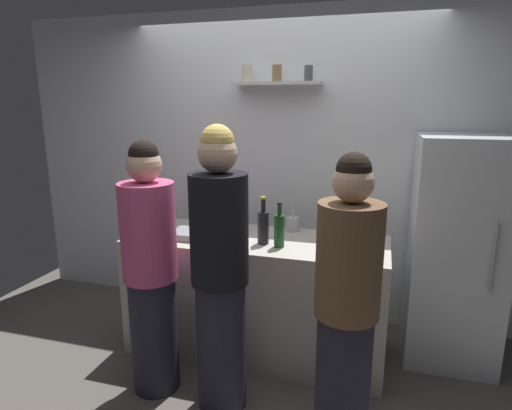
{
  "coord_description": "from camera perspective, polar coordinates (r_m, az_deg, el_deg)",
  "views": [
    {
      "loc": [
        0.83,
        -2.37,
        1.85
      ],
      "look_at": [
        -0.0,
        0.5,
        1.14
      ],
      "focal_mm": 30.28,
      "sensor_mm": 36.0,
      "label": 1
    }
  ],
  "objects": [
    {
      "name": "person_pink_top",
      "position": [
        2.82,
        -13.73,
        -8.67
      ],
      "size": [
        0.34,
        0.34,
        1.64
      ],
      "rotation": [
        0.0,
        0.0,
        1.93
      ],
      "color": "#262633",
      "rests_on": "ground"
    },
    {
      "name": "ground_plane",
      "position": [
        3.12,
        -2.78,
        -23.03
      ],
      "size": [
        5.28,
        5.28,
        0.0
      ],
      "primitive_type": "plane",
      "color": "#59544F"
    },
    {
      "name": "person_blonde",
      "position": [
        2.58,
        -4.77,
        -9.11
      ],
      "size": [
        0.34,
        0.34,
        1.74
      ],
      "rotation": [
        0.0,
        0.0,
        2.48
      ],
      "color": "#262633",
      "rests_on": "ground"
    },
    {
      "name": "wine_bottle_dark_glass",
      "position": [
        2.99,
        0.95,
        -2.81
      ],
      "size": [
        0.08,
        0.08,
        0.34
      ],
      "color": "black",
      "rests_on": "counter"
    },
    {
      "name": "water_bottle_plastic",
      "position": [
        3.17,
        -3.13,
        -2.56
      ],
      "size": [
        0.09,
        0.09,
        0.21
      ],
      "color": "silver",
      "rests_on": "counter"
    },
    {
      "name": "counter",
      "position": [
        3.3,
        0.0,
        -11.79
      ],
      "size": [
        1.87,
        0.69,
        0.89
      ],
      "primitive_type": "cube",
      "color": "#B7B2A8",
      "rests_on": "ground"
    },
    {
      "name": "wine_bottle_green_glass",
      "position": [
        2.93,
        3.09,
        -3.3
      ],
      "size": [
        0.07,
        0.07,
        0.31
      ],
      "color": "#19471E",
      "rests_on": "counter"
    },
    {
      "name": "wine_bottle_pale_glass",
      "position": [
        3.35,
        -2.27,
        -1.39
      ],
      "size": [
        0.08,
        0.08,
        0.28
      ],
      "color": "#B2BFB2",
      "rests_on": "counter"
    },
    {
      "name": "refrigerator",
      "position": [
        3.42,
        24.8,
        -5.46
      ],
      "size": [
        0.61,
        0.69,
        1.63
      ],
      "color": "silver",
      "rests_on": "ground"
    },
    {
      "name": "person_brown_jacket",
      "position": [
        2.38,
        11.86,
        -13.22
      ],
      "size": [
        0.34,
        0.34,
        1.62
      ],
      "rotation": [
        0.0,
        0.0,
        3.02
      ],
      "color": "#262633",
      "rests_on": "ground"
    },
    {
      "name": "baking_pan",
      "position": [
        3.17,
        -8.06,
        -3.91
      ],
      "size": [
        0.34,
        0.24,
        0.05
      ],
      "primitive_type": "cube",
      "color": "gray",
      "rests_on": "counter"
    },
    {
      "name": "back_wall_assembly",
      "position": [
        3.75,
        3.23,
        4.99
      ],
      "size": [
        4.8,
        0.32,
        2.6
      ],
      "color": "white",
      "rests_on": "ground"
    },
    {
      "name": "utensil_holder",
      "position": [
        3.32,
        4.88,
        -2.5
      ],
      "size": [
        0.1,
        0.1,
        0.22
      ],
      "color": "#B2B2B7",
      "rests_on": "counter"
    },
    {
      "name": "wine_bottle_amber_glass",
      "position": [
        2.79,
        10.66,
        -4.6
      ],
      "size": [
        0.07,
        0.07,
        0.3
      ],
      "color": "#472814",
      "rests_on": "counter"
    }
  ]
}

